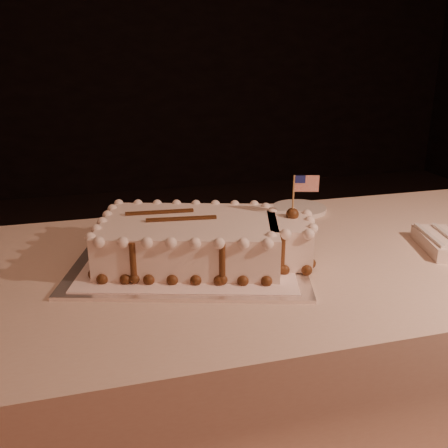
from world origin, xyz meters
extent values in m
cube|color=black|center=(0.00, 4.03, 1.40)|extent=(6.00, 0.05, 2.80)
cube|color=beige|center=(0.00, 0.60, 0.38)|extent=(2.40, 0.80, 0.75)
cube|color=white|center=(-0.20, 0.61, 0.75)|extent=(0.61, 0.52, 0.01)
cube|color=white|center=(-0.20, 0.61, 0.76)|extent=(0.55, 0.47, 0.00)
cube|color=white|center=(-0.20, 0.61, 0.81)|extent=(0.45, 0.36, 0.09)
cube|color=white|center=(0.01, 0.55, 0.81)|extent=(0.13, 0.17, 0.09)
sphere|color=#542E15|center=(-0.41, 0.54, 0.77)|extent=(0.02, 0.02, 0.02)
sphere|color=#542E15|center=(-0.36, 0.53, 0.77)|extent=(0.02, 0.02, 0.02)
sphere|color=#542E15|center=(-0.31, 0.51, 0.77)|extent=(0.02, 0.02, 0.02)
sphere|color=#542E15|center=(-0.27, 0.50, 0.77)|extent=(0.02, 0.02, 0.02)
sphere|color=#542E15|center=(-0.22, 0.48, 0.77)|extent=(0.02, 0.02, 0.02)
sphere|color=#542E15|center=(-0.17, 0.47, 0.77)|extent=(0.02, 0.02, 0.02)
sphere|color=#542E15|center=(-0.13, 0.46, 0.77)|extent=(0.02, 0.02, 0.02)
sphere|color=#542E15|center=(-0.08, 0.44, 0.77)|extent=(0.02, 0.02, 0.02)
sphere|color=#542E15|center=(-0.06, 0.48, 0.77)|extent=(0.02, 0.02, 0.02)
sphere|color=#542E15|center=(-0.03, 0.48, 0.77)|extent=(0.02, 0.02, 0.02)
sphere|color=#542E15|center=(0.02, 0.47, 0.77)|extent=(0.02, 0.02, 0.02)
sphere|color=#542E15|center=(0.04, 0.50, 0.77)|extent=(0.02, 0.02, 0.02)
sphere|color=#542E15|center=(0.06, 0.55, 0.77)|extent=(0.02, 0.02, 0.02)
sphere|color=#542E15|center=(0.07, 0.59, 0.77)|extent=(0.02, 0.02, 0.02)
sphere|color=#542E15|center=(0.05, 0.62, 0.77)|extent=(0.02, 0.02, 0.02)
sphere|color=#542E15|center=(0.00, 0.63, 0.77)|extent=(0.02, 0.02, 0.02)
sphere|color=#542E15|center=(0.00, 0.67, 0.77)|extent=(0.02, 0.02, 0.02)
sphere|color=#542E15|center=(-0.02, 0.70, 0.77)|extent=(0.02, 0.02, 0.02)
sphere|color=#542E15|center=(-0.07, 0.71, 0.77)|extent=(0.02, 0.02, 0.02)
sphere|color=#542E15|center=(-0.12, 0.72, 0.77)|extent=(0.02, 0.02, 0.02)
sphere|color=#542E15|center=(-0.16, 0.74, 0.77)|extent=(0.02, 0.02, 0.02)
sphere|color=#542E15|center=(-0.21, 0.75, 0.77)|extent=(0.02, 0.02, 0.02)
sphere|color=#542E15|center=(-0.26, 0.77, 0.77)|extent=(0.02, 0.02, 0.02)
sphere|color=#542E15|center=(-0.30, 0.78, 0.77)|extent=(0.02, 0.02, 0.02)
sphere|color=#542E15|center=(-0.35, 0.79, 0.77)|extent=(0.02, 0.02, 0.02)
sphere|color=#542E15|center=(-0.37, 0.76, 0.77)|extent=(0.02, 0.02, 0.02)
sphere|color=#542E15|center=(-0.38, 0.71, 0.77)|extent=(0.02, 0.02, 0.02)
sphere|color=#542E15|center=(-0.39, 0.66, 0.77)|extent=(0.02, 0.02, 0.02)
sphere|color=#542E15|center=(-0.41, 0.62, 0.77)|extent=(0.02, 0.02, 0.02)
sphere|color=#542E15|center=(-0.42, 0.57, 0.77)|extent=(0.02, 0.02, 0.02)
sphere|color=white|center=(-0.41, 0.54, 0.85)|extent=(0.02, 0.02, 0.02)
sphere|color=white|center=(-0.36, 0.53, 0.85)|extent=(0.02, 0.02, 0.02)
sphere|color=white|center=(-0.31, 0.51, 0.85)|extent=(0.02, 0.02, 0.02)
sphere|color=white|center=(-0.27, 0.50, 0.85)|extent=(0.02, 0.02, 0.02)
sphere|color=white|center=(-0.22, 0.48, 0.85)|extent=(0.02, 0.02, 0.02)
sphere|color=white|center=(-0.17, 0.47, 0.85)|extent=(0.02, 0.02, 0.02)
sphere|color=white|center=(-0.13, 0.46, 0.85)|extent=(0.02, 0.02, 0.02)
sphere|color=white|center=(-0.08, 0.44, 0.85)|extent=(0.02, 0.02, 0.02)
sphere|color=white|center=(-0.06, 0.48, 0.85)|extent=(0.02, 0.02, 0.02)
sphere|color=white|center=(-0.03, 0.48, 0.85)|extent=(0.02, 0.02, 0.02)
sphere|color=white|center=(0.02, 0.47, 0.85)|extent=(0.02, 0.02, 0.02)
sphere|color=white|center=(0.04, 0.50, 0.85)|extent=(0.02, 0.02, 0.02)
sphere|color=white|center=(0.06, 0.55, 0.85)|extent=(0.02, 0.02, 0.02)
sphere|color=white|center=(0.07, 0.59, 0.85)|extent=(0.02, 0.02, 0.02)
sphere|color=white|center=(0.05, 0.62, 0.85)|extent=(0.02, 0.02, 0.02)
sphere|color=white|center=(0.00, 0.63, 0.85)|extent=(0.02, 0.02, 0.02)
sphere|color=white|center=(0.00, 0.67, 0.85)|extent=(0.02, 0.02, 0.02)
sphere|color=white|center=(-0.02, 0.70, 0.85)|extent=(0.02, 0.02, 0.02)
sphere|color=white|center=(-0.07, 0.71, 0.85)|extent=(0.02, 0.02, 0.02)
sphere|color=white|center=(-0.12, 0.72, 0.85)|extent=(0.02, 0.02, 0.02)
sphere|color=white|center=(-0.16, 0.74, 0.85)|extent=(0.02, 0.02, 0.02)
sphere|color=white|center=(-0.21, 0.75, 0.85)|extent=(0.02, 0.02, 0.02)
sphere|color=white|center=(-0.26, 0.77, 0.85)|extent=(0.02, 0.02, 0.02)
sphere|color=white|center=(-0.30, 0.78, 0.85)|extent=(0.02, 0.02, 0.02)
sphere|color=white|center=(-0.35, 0.79, 0.85)|extent=(0.02, 0.02, 0.02)
sphere|color=white|center=(-0.37, 0.76, 0.85)|extent=(0.02, 0.02, 0.02)
sphere|color=white|center=(-0.38, 0.71, 0.85)|extent=(0.02, 0.02, 0.02)
sphere|color=white|center=(-0.39, 0.66, 0.85)|extent=(0.02, 0.02, 0.02)
sphere|color=white|center=(-0.41, 0.62, 0.85)|extent=(0.02, 0.02, 0.02)
sphere|color=white|center=(-0.42, 0.57, 0.85)|extent=(0.02, 0.02, 0.02)
cylinder|color=#542E15|center=(-0.34, 0.52, 0.81)|extent=(0.01, 0.01, 0.09)
sphere|color=#542E15|center=(-0.34, 0.52, 0.77)|extent=(0.02, 0.02, 0.02)
cylinder|color=#542E15|center=(-0.17, 0.47, 0.81)|extent=(0.01, 0.01, 0.09)
sphere|color=#542E15|center=(-0.17, 0.47, 0.77)|extent=(0.02, 0.02, 0.02)
cylinder|color=#542E15|center=(-0.03, 0.49, 0.81)|extent=(0.01, 0.01, 0.09)
sphere|color=#542E15|center=(-0.03, 0.49, 0.77)|extent=(0.02, 0.02, 0.02)
cylinder|color=#542E15|center=(0.07, 0.57, 0.81)|extent=(0.01, 0.01, 0.09)
sphere|color=#542E15|center=(0.07, 0.57, 0.77)|extent=(0.02, 0.02, 0.02)
cylinder|color=#542E15|center=(0.00, 0.69, 0.81)|extent=(0.01, 0.01, 0.09)
sphere|color=#542E15|center=(0.00, 0.69, 0.77)|extent=(0.02, 0.02, 0.02)
cylinder|color=#542E15|center=(-0.17, 0.74, 0.81)|extent=(0.01, 0.01, 0.09)
sphere|color=#542E15|center=(-0.17, 0.74, 0.77)|extent=(0.02, 0.02, 0.02)
cylinder|color=#542E15|center=(-0.34, 0.79, 0.81)|extent=(0.01, 0.01, 0.09)
sphere|color=#542E15|center=(-0.34, 0.79, 0.77)|extent=(0.02, 0.02, 0.02)
cylinder|color=#542E15|center=(-0.40, 0.63, 0.81)|extent=(0.01, 0.01, 0.09)
sphere|color=#542E15|center=(-0.40, 0.63, 0.77)|extent=(0.02, 0.02, 0.02)
cube|color=#542E15|center=(-0.26, 0.68, 0.86)|extent=(0.16, 0.02, 0.01)
cube|color=#542E15|center=(-0.22, 0.62, 0.86)|extent=(0.16, 0.03, 0.01)
sphere|color=#542E15|center=(0.03, 0.57, 0.86)|extent=(0.03, 0.03, 0.03)
cylinder|color=tan|center=(0.03, 0.57, 0.90)|extent=(0.00, 0.00, 0.11)
cube|color=red|center=(0.05, 0.57, 0.93)|extent=(0.05, 0.02, 0.04)
cube|color=navy|center=(0.04, 0.57, 0.94)|extent=(0.02, 0.01, 0.02)
cube|color=white|center=(0.37, 0.54, 0.79)|extent=(0.05, 0.16, 0.01)
cube|color=white|center=(0.42, 0.53, 0.79)|extent=(0.05, 0.16, 0.01)
cylinder|color=white|center=(0.19, 0.91, 0.76)|extent=(0.16, 0.16, 0.01)
camera|label=1|loc=(-0.41, -0.43, 1.22)|focal=40.00mm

